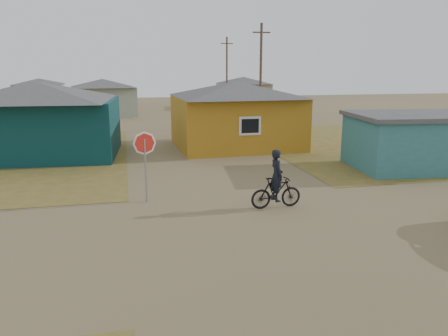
% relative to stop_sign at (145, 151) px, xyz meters
% --- Properties ---
extents(ground, '(120.00, 120.00, 0.00)m').
position_rel_stop_sign_xyz_m(ground, '(3.35, -3.88, -1.86)').
color(ground, olive).
extents(grass_ne, '(20.00, 18.00, 0.00)m').
position_rel_stop_sign_xyz_m(grass_ne, '(17.35, 9.12, -1.85)').
color(grass_ne, olive).
rests_on(grass_ne, ground).
extents(house_teal, '(8.93, 7.08, 4.00)m').
position_rel_stop_sign_xyz_m(house_teal, '(-5.15, 9.62, 0.20)').
color(house_teal, '#092E32').
rests_on(house_teal, ground).
extents(house_yellow, '(7.72, 6.76, 3.90)m').
position_rel_stop_sign_xyz_m(house_yellow, '(5.85, 10.12, 0.14)').
color(house_yellow, '#B0781B').
rests_on(house_yellow, ground).
extents(shed_turquoise, '(6.71, 4.93, 2.60)m').
position_rel_stop_sign_xyz_m(shed_turquoise, '(12.85, 2.62, -0.55)').
color(shed_turquoise, '#367477').
rests_on(shed_turquoise, ground).
extents(house_pale_west, '(7.04, 6.15, 3.60)m').
position_rel_stop_sign_xyz_m(house_pale_west, '(-2.65, 30.12, -0.00)').
color(house_pale_west, gray).
rests_on(house_pale_west, ground).
extents(house_beige_east, '(6.95, 6.05, 3.60)m').
position_rel_stop_sign_xyz_m(house_beige_east, '(13.35, 36.12, -0.00)').
color(house_beige_east, tan).
rests_on(house_beige_east, ground).
extents(house_pale_north, '(6.28, 5.81, 3.40)m').
position_rel_stop_sign_xyz_m(house_pale_north, '(-10.65, 42.12, -0.11)').
color(house_pale_north, gray).
rests_on(house_pale_north, ground).
extents(utility_pole_near, '(1.40, 0.20, 8.00)m').
position_rel_stop_sign_xyz_m(utility_pole_near, '(9.85, 18.12, 2.28)').
color(utility_pole_near, brown).
rests_on(utility_pole_near, ground).
extents(utility_pole_far, '(1.40, 0.20, 8.00)m').
position_rel_stop_sign_xyz_m(utility_pole_far, '(10.85, 34.12, 2.28)').
color(utility_pole_far, brown).
rests_on(utility_pole_far, ground).
extents(stop_sign, '(0.82, 0.17, 2.54)m').
position_rel_stop_sign_xyz_m(stop_sign, '(0.00, 0.00, 0.00)').
color(stop_sign, gray).
rests_on(stop_sign, ground).
extents(cyclist, '(1.82, 0.67, 2.03)m').
position_rel_stop_sign_xyz_m(cyclist, '(4.28, -1.66, -1.12)').
color(cyclist, black).
rests_on(cyclist, ground).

